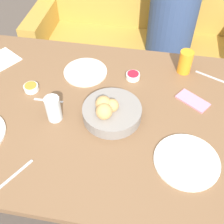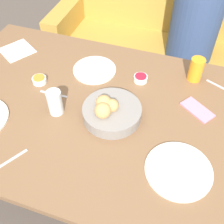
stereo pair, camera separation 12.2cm
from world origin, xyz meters
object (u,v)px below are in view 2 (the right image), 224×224
(seated_person, at_px, (191,42))
(bread_basket, at_px, (111,111))
(plate_near_right, at_px, (179,170))
(jam_bowl_honey, at_px, (39,80))
(plate_far_center, at_px, (95,70))
(napkin, at_px, (17,50))
(cell_phone, at_px, (197,110))
(couch, at_px, (159,48))
(water_tumbler, at_px, (55,102))
(jam_bowl_berry, at_px, (141,78))
(fork_silver, at_px, (6,163))
(knife_silver, at_px, (224,89))
(spoon_coffee, at_px, (54,94))
(juice_glass, at_px, (196,69))

(seated_person, xyz_separation_m, bread_basket, (-0.25, -1.07, 0.28))
(plate_near_right, relative_size, jam_bowl_honey, 3.68)
(seated_person, bearing_deg, plate_far_center, -118.61)
(napkin, relative_size, cell_phone, 1.34)
(couch, height_order, water_tumbler, water_tumbler)
(jam_bowl_honey, bearing_deg, jam_bowl_berry, 20.00)
(plate_near_right, height_order, jam_bowl_berry, jam_bowl_berry)
(couch, relative_size, plate_far_center, 7.61)
(fork_silver, relative_size, knife_silver, 0.96)
(cell_phone, bearing_deg, napkin, 172.56)
(spoon_coffee, bearing_deg, plate_far_center, 61.58)
(bread_basket, bearing_deg, couch, 89.65)
(jam_bowl_honey, relative_size, spoon_coffee, 0.50)
(plate_far_center, xyz_separation_m, napkin, (-0.47, 0.02, -0.00))
(bread_basket, bearing_deg, juice_glass, 50.08)
(bread_basket, xyz_separation_m, jam_bowl_berry, (0.06, 0.27, -0.02))
(plate_far_center, distance_m, napkin, 0.47)
(couch, distance_m, juice_glass, 1.04)
(plate_far_center, xyz_separation_m, spoon_coffee, (-0.12, -0.23, -0.00))
(couch, bearing_deg, napkin, -125.54)
(couch, bearing_deg, seated_person, -32.69)
(juice_glass, height_order, jam_bowl_berry, juice_glass)
(seated_person, bearing_deg, plate_near_right, -86.29)
(plate_far_center, bearing_deg, water_tumbler, -100.21)
(bread_basket, height_order, napkin, bread_basket)
(couch, xyz_separation_m, jam_bowl_berry, (0.06, -0.95, 0.47))
(juice_glass, height_order, fork_silver, juice_glass)
(napkin, bearing_deg, bread_basket, -24.22)
(juice_glass, xyz_separation_m, water_tumbler, (-0.55, -0.42, -0.00))
(fork_silver, xyz_separation_m, knife_silver, (0.77, 0.70, 0.00))
(water_tumbler, distance_m, fork_silver, 0.32)
(juice_glass, height_order, knife_silver, juice_glass)
(seated_person, distance_m, fork_silver, 1.55)
(knife_silver, bearing_deg, bread_basket, -143.13)
(napkin, bearing_deg, jam_bowl_berry, -1.59)
(jam_bowl_berry, bearing_deg, cell_phone, -20.84)
(couch, bearing_deg, knife_silver, -62.55)
(cell_phone, bearing_deg, jam_bowl_berry, 159.16)
(water_tumbler, xyz_separation_m, knife_silver, (0.70, 0.39, -0.06))
(bread_basket, height_order, jam_bowl_berry, bread_basket)
(seated_person, distance_m, bread_basket, 1.13)
(plate_far_center, relative_size, knife_silver, 1.27)
(cell_phone, bearing_deg, plate_near_right, -94.72)
(fork_silver, xyz_separation_m, spoon_coffee, (0.00, 0.40, 0.00))
(water_tumbler, bearing_deg, napkin, 140.46)
(seated_person, bearing_deg, couch, 147.31)
(fork_silver, bearing_deg, water_tumbler, 77.65)
(plate_near_right, xyz_separation_m, plate_far_center, (-0.51, 0.45, -0.00))
(jam_bowl_berry, height_order, spoon_coffee, jam_bowl_berry)
(napkin, bearing_deg, couch, 54.46)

